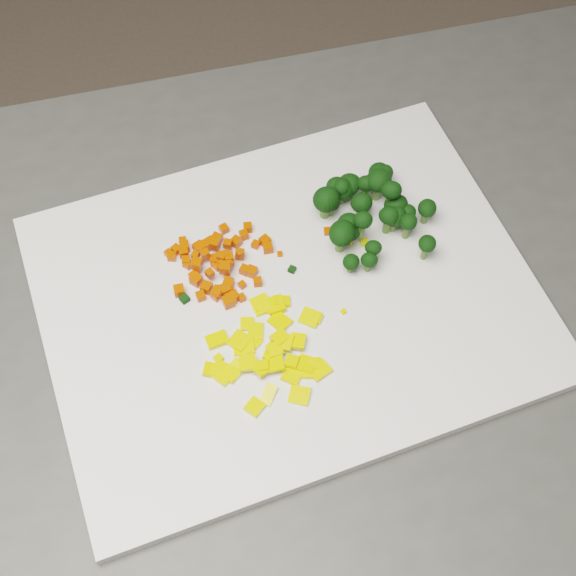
# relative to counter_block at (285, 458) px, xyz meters

# --- Properties ---
(counter_block) EXTENTS (1.13, 0.98, 0.90)m
(counter_block) POSITION_rel_counter_block_xyz_m (0.00, 0.00, 0.00)
(counter_block) COLOR #40403E
(counter_block) RESTS_ON ground
(cutting_board) EXTENTS (0.58, 0.54, 0.01)m
(cutting_board) POSITION_rel_counter_block_xyz_m (0.00, 0.01, 0.46)
(cutting_board) COLOR silver
(cutting_board) RESTS_ON counter_block
(carrot_pile) EXTENTS (0.10, 0.10, 0.03)m
(carrot_pile) POSITION_rel_counter_block_xyz_m (-0.07, 0.03, 0.48)
(carrot_pile) COLOR #C23202
(carrot_pile) RESTS_ON cutting_board
(pepper_pile) EXTENTS (0.12, 0.12, 0.02)m
(pepper_pile) POSITION_rel_counter_block_xyz_m (-0.00, -0.06, 0.47)
(pepper_pile) COLOR yellow
(pepper_pile) RESTS_ON cutting_board
(broccoli_pile) EXTENTS (0.12, 0.12, 0.06)m
(broccoli_pile) POSITION_rel_counter_block_xyz_m (0.08, 0.09, 0.49)
(broccoli_pile) COLOR black
(broccoli_pile) RESTS_ON cutting_board
(carrot_cube_0) EXTENTS (0.01, 0.01, 0.01)m
(carrot_cube_0) POSITION_rel_counter_block_xyz_m (-0.05, 0.04, 0.48)
(carrot_cube_0) COLOR #C23202
(carrot_cube_0) RESTS_ON carrot_pile
(carrot_cube_1) EXTENTS (0.01, 0.01, 0.01)m
(carrot_cube_1) POSITION_rel_counter_block_xyz_m (-0.08, 0.05, 0.47)
(carrot_cube_1) COLOR #C23202
(carrot_cube_1) RESTS_ON carrot_pile
(carrot_cube_2) EXTENTS (0.01, 0.01, 0.01)m
(carrot_cube_2) POSITION_rel_counter_block_xyz_m (-0.05, 0.06, 0.47)
(carrot_cube_2) COLOR #C23202
(carrot_cube_2) RESTS_ON carrot_pile
(carrot_cube_3) EXTENTS (0.01, 0.01, 0.01)m
(carrot_cube_3) POSITION_rel_counter_block_xyz_m (-0.09, 0.03, 0.48)
(carrot_cube_3) COLOR #C23202
(carrot_cube_3) RESTS_ON carrot_pile
(carrot_cube_4) EXTENTS (0.01, 0.01, 0.01)m
(carrot_cube_4) POSITION_rel_counter_block_xyz_m (-0.10, -0.01, 0.47)
(carrot_cube_4) COLOR #C23202
(carrot_cube_4) RESTS_ON carrot_pile
(carrot_cube_5) EXTENTS (0.01, 0.01, 0.01)m
(carrot_cube_5) POSITION_rel_counter_block_xyz_m (-0.06, -0.01, 0.47)
(carrot_cube_5) COLOR #C23202
(carrot_cube_5) RESTS_ON carrot_pile
(carrot_cube_6) EXTENTS (0.01, 0.01, 0.01)m
(carrot_cube_6) POSITION_rel_counter_block_xyz_m (-0.05, 0.07, 0.47)
(carrot_cube_6) COLOR #C23202
(carrot_cube_6) RESTS_ON carrot_pile
(carrot_cube_7) EXTENTS (0.01, 0.01, 0.01)m
(carrot_cube_7) POSITION_rel_counter_block_xyz_m (-0.09, 0.02, 0.48)
(carrot_cube_7) COLOR #C23202
(carrot_cube_7) RESTS_ON carrot_pile
(carrot_cube_8) EXTENTS (0.01, 0.01, 0.01)m
(carrot_cube_8) POSITION_rel_counter_block_xyz_m (-0.09, 0.01, 0.47)
(carrot_cube_8) COLOR #C23202
(carrot_cube_8) RESTS_ON carrot_pile
(carrot_cube_9) EXTENTS (0.01, 0.01, 0.01)m
(carrot_cube_9) POSITION_rel_counter_block_xyz_m (-0.06, 0.03, 0.47)
(carrot_cube_9) COLOR #C23202
(carrot_cube_9) RESTS_ON carrot_pile
(carrot_cube_10) EXTENTS (0.01, 0.01, 0.01)m
(carrot_cube_10) POSITION_rel_counter_block_xyz_m (-0.10, 0.02, 0.47)
(carrot_cube_10) COLOR #C23202
(carrot_cube_10) RESTS_ON carrot_pile
(carrot_cube_11) EXTENTS (0.01, 0.01, 0.01)m
(carrot_cube_11) POSITION_rel_counter_block_xyz_m (-0.07, 0.03, 0.47)
(carrot_cube_11) COLOR #C23202
(carrot_cube_11) RESTS_ON carrot_pile
(carrot_cube_12) EXTENTS (0.01, 0.01, 0.01)m
(carrot_cube_12) POSITION_rel_counter_block_xyz_m (-0.03, 0.01, 0.47)
(carrot_cube_12) COLOR #C23202
(carrot_cube_12) RESTS_ON carrot_pile
(carrot_cube_13) EXTENTS (0.01, 0.01, 0.01)m
(carrot_cube_13) POSITION_rel_counter_block_xyz_m (-0.09, 0.04, 0.47)
(carrot_cube_13) COLOR #C23202
(carrot_cube_13) RESTS_ON carrot_pile
(carrot_cube_14) EXTENTS (0.01, 0.01, 0.01)m
(carrot_cube_14) POSITION_rel_counter_block_xyz_m (-0.07, 0.02, 0.47)
(carrot_cube_14) COLOR #C23202
(carrot_cube_14) RESTS_ON carrot_pile
(carrot_cube_15) EXTENTS (0.01, 0.01, 0.01)m
(carrot_cube_15) POSITION_rel_counter_block_xyz_m (-0.05, -0.01, 0.47)
(carrot_cube_15) COLOR #C23202
(carrot_cube_15) RESTS_ON carrot_pile
(carrot_cube_16) EXTENTS (0.01, 0.01, 0.01)m
(carrot_cube_16) POSITION_rel_counter_block_xyz_m (-0.06, 0.02, 0.48)
(carrot_cube_16) COLOR #C23202
(carrot_cube_16) RESTS_ON carrot_pile
(carrot_cube_17) EXTENTS (0.01, 0.01, 0.01)m
(carrot_cube_17) POSITION_rel_counter_block_xyz_m (-0.06, 0.05, 0.47)
(carrot_cube_17) COLOR #C23202
(carrot_cube_17) RESTS_ON carrot_pile
(carrot_cube_18) EXTENTS (0.01, 0.01, 0.01)m
(carrot_cube_18) POSITION_rel_counter_block_xyz_m (-0.07, -0.00, 0.47)
(carrot_cube_18) COLOR #C23202
(carrot_cube_18) RESTS_ON carrot_pile
(carrot_cube_19) EXTENTS (0.01, 0.01, 0.01)m
(carrot_cube_19) POSITION_rel_counter_block_xyz_m (-0.06, 0.03, 0.47)
(carrot_cube_19) COLOR #C23202
(carrot_cube_19) RESTS_ON carrot_pile
(carrot_cube_20) EXTENTS (0.01, 0.01, 0.01)m
(carrot_cube_20) POSITION_rel_counter_block_xyz_m (-0.05, -0.01, 0.47)
(carrot_cube_20) COLOR #C23202
(carrot_cube_20) RESTS_ON carrot_pile
(carrot_cube_21) EXTENTS (0.01, 0.01, 0.01)m
(carrot_cube_21) POSITION_rel_counter_block_xyz_m (-0.06, 0.03, 0.47)
(carrot_cube_21) COLOR #C23202
(carrot_cube_21) RESTS_ON carrot_pile
(carrot_cube_22) EXTENTS (0.01, 0.01, 0.01)m
(carrot_cube_22) POSITION_rel_counter_block_xyz_m (-0.05, -0.01, 0.47)
(carrot_cube_22) COLOR #C23202
(carrot_cube_22) RESTS_ON carrot_pile
(carrot_cube_23) EXTENTS (0.01, 0.01, 0.01)m
(carrot_cube_23) POSITION_rel_counter_block_xyz_m (-0.06, 0.05, 0.47)
(carrot_cube_23) COLOR #C23202
(carrot_cube_23) RESTS_ON carrot_pile
(carrot_cube_24) EXTENTS (0.01, 0.01, 0.01)m
(carrot_cube_24) POSITION_rel_counter_block_xyz_m (-0.05, -0.01, 0.47)
(carrot_cube_24) COLOR #C23202
(carrot_cube_24) RESTS_ON carrot_pile
(carrot_cube_25) EXTENTS (0.01, 0.01, 0.01)m
(carrot_cube_25) POSITION_rel_counter_block_xyz_m (-0.08, 0.03, 0.47)
(carrot_cube_25) COLOR #C23202
(carrot_cube_25) RESTS_ON carrot_pile
(carrot_cube_26) EXTENTS (0.01, 0.01, 0.01)m
(carrot_cube_26) POSITION_rel_counter_block_xyz_m (-0.06, -0.00, 0.47)
(carrot_cube_26) COLOR #C23202
(carrot_cube_26) RESTS_ON carrot_pile
(carrot_cube_27) EXTENTS (0.01, 0.01, 0.01)m
(carrot_cube_27) POSITION_rel_counter_block_xyz_m (-0.07, 0.07, 0.47)
(carrot_cube_27) COLOR #C23202
(carrot_cube_27) RESTS_ON carrot_pile
(carrot_cube_28) EXTENTS (0.01, 0.01, 0.01)m
(carrot_cube_28) POSITION_rel_counter_block_xyz_m (-0.06, -0.01, 0.47)
(carrot_cube_28) COLOR #C23202
(carrot_cube_28) RESTS_ON carrot_pile
(carrot_cube_29) EXTENTS (0.01, 0.01, 0.01)m
(carrot_cube_29) POSITION_rel_counter_block_xyz_m (-0.09, 0.04, 0.47)
(carrot_cube_29) COLOR #C23202
(carrot_cube_29) RESTS_ON carrot_pile
(carrot_cube_30) EXTENTS (0.01, 0.01, 0.01)m
(carrot_cube_30) POSITION_rel_counter_block_xyz_m (-0.02, 0.05, 0.47)
(carrot_cube_30) COLOR #C23202
(carrot_cube_30) RESTS_ON carrot_pile
(carrot_cube_31) EXTENTS (0.01, 0.01, 0.01)m
(carrot_cube_31) POSITION_rel_counter_block_xyz_m (-0.06, 0.02, 0.47)
(carrot_cube_31) COLOR #C23202
(carrot_cube_31) RESTS_ON carrot_pile
(carrot_cube_32) EXTENTS (0.01, 0.01, 0.01)m
(carrot_cube_32) POSITION_rel_counter_block_xyz_m (-0.05, 0.04, 0.47)
(carrot_cube_32) COLOR #C23202
(carrot_cube_32) RESTS_ON carrot_pile
(carrot_cube_33) EXTENTS (0.01, 0.01, 0.01)m
(carrot_cube_33) POSITION_rel_counter_block_xyz_m (-0.04, -0.01, 0.47)
(carrot_cube_33) COLOR #C23202
(carrot_cube_33) RESTS_ON carrot_pile
(carrot_cube_34) EXTENTS (0.01, 0.01, 0.01)m
(carrot_cube_34) POSITION_rel_counter_block_xyz_m (-0.06, -0.00, 0.47)
(carrot_cube_34) COLOR #C23202
(carrot_cube_34) RESTS_ON carrot_pile
(carrot_cube_35) EXTENTS (0.01, 0.01, 0.01)m
(carrot_cube_35) POSITION_rel_counter_block_xyz_m (-0.12, 0.03, 0.47)
(carrot_cube_35) COLOR #C23202
(carrot_cube_35) RESTS_ON carrot_pile
(carrot_cube_36) EXTENTS (0.01, 0.01, 0.01)m
(carrot_cube_36) POSITION_rel_counter_block_xyz_m (-0.11, 0.05, 0.47)
(carrot_cube_36) COLOR #C23202
(carrot_cube_36) RESTS_ON carrot_pile
(carrot_cube_37) EXTENTS (0.01, 0.01, 0.01)m
(carrot_cube_37) POSITION_rel_counter_block_xyz_m (-0.08, 0.05, 0.47)
(carrot_cube_37) COLOR #C23202
(carrot_cube_37) RESTS_ON carrot_pile
(carrot_cube_38) EXTENTS (0.01, 0.01, 0.01)m
(carrot_cube_38) POSITION_rel_counter_block_xyz_m (-0.05, -0.00, 0.47)
(carrot_cube_38) COLOR #C23202
(carrot_cube_38) RESTS_ON carrot_pile
(carrot_cube_39) EXTENTS (0.01, 0.01, 0.01)m
(carrot_cube_39) POSITION_rel_counter_block_xyz_m (-0.10, 0.02, 0.47)
(carrot_cube_39) COLOR #C23202
(carrot_cube_39) RESTS_ON carrot_pile
(carrot_cube_40) EXTENTS (0.01, 0.01, 0.01)m
(carrot_cube_40) POSITION_rel_counter_block_xyz_m (-0.05, 0.01, 0.47)
(carrot_cube_40) COLOR #C23202
(carrot_cube_40) RESTS_ON carrot_pile
(carrot_cube_41) EXTENTS (0.01, 0.01, 0.01)m
(carrot_cube_41) POSITION_rel_counter_block_xyz_m (-0.03, 0.02, 0.47)
(carrot_cube_41) COLOR #C23202
(carrot_cube_41) RESTS_ON carrot_pile
(carrot_cube_42) EXTENTS (0.01, 0.01, 0.01)m
(carrot_cube_42) POSITION_rel_counter_block_xyz_m (-0.07, 0.03, 0.47)
(carrot_cube_42) COLOR #C23202
(carrot_cube_42) RESTS_ON carrot_pile
(carrot_cube_43) EXTENTS (0.01, 0.01, 0.01)m
(carrot_cube_43) POSITION_rel_counter_block_xyz_m (-0.04, 0.05, 0.47)
(carrot_cube_43) COLOR #C23202
(carrot_cube_43) RESTS_ON carrot_pile
(carrot_cube_44) EXTENTS (0.01, 0.01, 0.01)m
(carrot_cube_44) POSITION_rel_counter_block_xyz_m (-0.07, 0.03, 0.47)
(carrot_cube_44) COLOR #C23202
(carrot_cube_44) RESTS_ON carrot_pile
(carrot_cube_45) EXTENTS (0.01, 0.01, 0.01)m
(carrot_cube_45) POSITION_rel_counter_block_xyz_m (-0.07, 0.03, 0.47)
(carrot_cube_45) COLOR #C23202
(carrot_cube_45) RESTS_ON carrot_pile
(carrot_cube_46) EXTENTS (0.01, 0.01, 0.01)m
(carrot_cube_46) POSITION_rel_counter_block_xyz_m (-0.08, 0.04, 0.47)
(carrot_cube_46) COLOR #C23202
(carrot_cube_46) RESTS_ON carrot_pile
(carrot_cube_47) EXTENTS (0.01, 0.01, 0.01)m
(carrot_cube_47) POSITION_rel_counter_block_xyz_m (-0.04, 0.02, 0.47)
(carrot_cube_47) COLOR #C23202
(carrot_cube_47) RESTS_ON carrot_pile
(carrot_cube_48) EXTENTS (0.01, 0.01, 0.01)m
(carrot_cube_48) POSITION_rel_counter_block_xyz_m (-0.07, 0.03, 0.47)
(carrot_cube_48) COLOR #C23202
(carrot_cube_48) RESTS_ON carrot_pile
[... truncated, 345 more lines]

